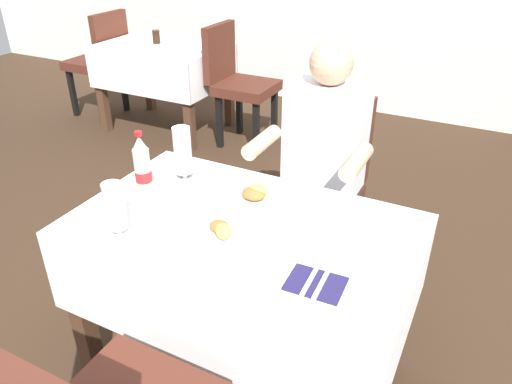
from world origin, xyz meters
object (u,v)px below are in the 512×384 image
background_dining_table (164,66)px  background_chair_left (101,58)px  main_dining_table (244,263)px  beer_glass_middle (183,154)px  napkin_cutlery_set (316,283)px  background_chair_right (237,79)px  background_table_tumbler (156,37)px  beer_glass_left (115,209)px  plate_far_diner (256,196)px  seated_diner_far (320,163)px  plate_near_camera (220,237)px  cola_bottle_primary (143,169)px  chair_far_diner_seat (317,181)px

background_dining_table → background_chair_left: bearing=180.0°
main_dining_table → beer_glass_middle: 0.51m
napkin_cutlery_set → background_chair_right: background_chair_right is taller
background_table_tumbler → main_dining_table: bearing=-46.9°
beer_glass_middle → background_chair_right: (-0.83, 1.94, -0.32)m
beer_glass_left → background_chair_right: background_chair_right is taller
plate_far_diner → background_chair_right: 2.29m
beer_glass_middle → background_chair_right: beer_glass_middle is taller
seated_diner_far → plate_near_camera: size_ratio=5.27×
background_table_tumbler → seated_diner_far: bearing=-35.7°
beer_glass_middle → plate_near_camera: bearing=-41.3°
seated_diner_far → plate_near_camera: (-0.07, -0.79, 0.06)m
cola_bottle_primary → background_chair_left: cola_bottle_primary is taller
plate_far_diner → plate_near_camera: bearing=-87.4°
beer_glass_left → napkin_cutlery_set: size_ratio=1.06×
main_dining_table → background_table_tumbler: (-1.99, 2.13, 0.23)m
background_dining_table → background_chair_right: (0.73, 0.00, -0.01)m
beer_glass_middle → napkin_cutlery_set: size_ratio=1.21×
background_chair_right → beer_glass_middle: bearing=-66.8°
cola_bottle_primary → background_table_tumbler: cola_bottle_primary is taller
plate_far_diner → beer_glass_left: (-0.31, -0.43, 0.09)m
background_dining_table → background_table_tumbler: 0.25m
main_dining_table → background_table_tumbler: 2.92m
plate_far_diner → napkin_cutlery_set: 0.53m
plate_far_diner → cola_bottle_primary: 0.45m
plate_near_camera → beer_glass_middle: size_ratio=1.03×
background_dining_table → plate_near_camera: bearing=-49.7°
beer_glass_middle → napkin_cutlery_set: beer_glass_middle is taller
seated_diner_far → background_dining_table: seated_diner_far is taller
cola_bottle_primary → background_chair_right: bearing=110.0°
chair_far_diner_seat → background_dining_table: chair_far_diner_seat is taller
plate_near_camera → cola_bottle_primary: 0.45m
seated_diner_far → napkin_cutlery_set: seated_diner_far is taller
seated_diner_far → cola_bottle_primary: (-0.48, -0.67, 0.16)m
plate_near_camera → background_table_tumbler: 3.00m
seated_diner_far → background_dining_table: (-1.98, 1.46, -0.14)m
main_dining_table → chair_far_diner_seat: 0.77m
background_chair_left → napkin_cutlery_set: bearing=-37.6°
main_dining_table → cola_bottle_primary: bearing=-179.8°
napkin_cutlery_set → background_chair_right: bearing=123.9°
seated_diner_far → beer_glass_middle: 0.66m
background_table_tumbler → cola_bottle_primary: bearing=-53.8°
chair_far_diner_seat → background_chair_right: same height
plate_near_camera → background_chair_right: background_chair_right is taller
seated_diner_far → plate_far_diner: 0.51m
chair_far_diner_seat → background_chair_left: size_ratio=1.00×
main_dining_table → seated_diner_far: bearing=86.1°
main_dining_table → plate_far_diner: 0.26m
plate_far_diner → chair_far_diner_seat: bearing=86.8°
beer_glass_left → beer_glass_middle: beer_glass_middle is taller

